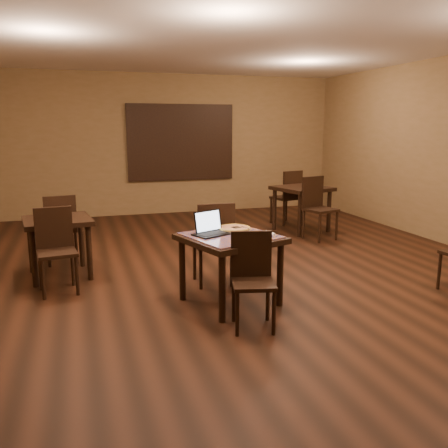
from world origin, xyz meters
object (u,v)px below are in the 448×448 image
object	(u,v)px
pizza_pan	(234,229)
other_table_b_chair_far	(60,225)
other_table_a_chair_near	(317,204)
other_table_a_chair_far	(289,194)
tiled_table	(230,244)
chair_main_near	(252,274)
other_table_a	(302,194)
other_table_b	(58,228)
chair_main_far	(214,239)
laptop	(210,228)
other_table_b_chair_near	(56,245)

from	to	relation	value
pizza_pan	other_table_b_chair_far	world-z (taller)	other_table_b_chair_far
other_table_b_chair_far	other_table_a_chair_near	bearing A→B (deg)	176.98
other_table_a_chair_near	other_table_a_chair_far	distance (m)	1.24
tiled_table	other_table_a_chair_far	world-z (taller)	other_table_a_chair_far
chair_main_near	other_table_a	bearing A→B (deg)	70.29
chair_main_near	other_table_a_chair_near	xyz separation A→B (m)	(2.33, 3.07, 0.08)
other_table_a_chair_far	other_table_b	bearing A→B (deg)	11.53
chair_main_near	other_table_b_chair_far	bearing A→B (deg)	136.13
chair_main_far	chair_main_near	bearing A→B (deg)	93.65
pizza_pan	other_table_a	world-z (taller)	other_table_a
pizza_pan	other_table_a_chair_far	distance (m)	4.14
chair_main_far	other_table_a_chair_far	xyz separation A→B (m)	(2.40, 3.09, 0.02)
other_table_a_chair_far	other_table_b	size ratio (longest dim) A/B	1.17
chair_main_near	pizza_pan	xyz separation A→B (m)	(0.10, 0.86, 0.25)
chair_main_far	other_table_a	size ratio (longest dim) A/B	0.95
other_table_a_chair_near	other_table_b	xyz separation A→B (m)	(-4.15, -0.90, 0.03)
chair_main_near	pizza_pan	world-z (taller)	chair_main_near
chair_main_near	other_table_b	world-z (taller)	chair_main_near
tiled_table	pizza_pan	distance (m)	0.29
chair_main_near	other_table_b	size ratio (longest dim) A/B	1.01
tiled_table	chair_main_near	distance (m)	0.64
pizza_pan	tiled_table	bearing A→B (deg)	-116.57
laptop	other_table_b	world-z (taller)	laptop
pizza_pan	other_table_a_chair_far	world-z (taller)	other_table_a_chair_far
laptop	other_table_a_chair_far	bearing A→B (deg)	29.82
laptop	other_table_a_chair_near	size ratio (longest dim) A/B	0.40
tiled_table	other_table_b	bearing A→B (deg)	120.91
chair_main_far	other_table_a	distance (m)	3.43
laptop	other_table_a_chair_near	bearing A→B (deg)	18.36
laptop	other_table_b_chair_near	distance (m)	1.86
pizza_pan	other_table_a	bearing A→B (deg)	51.50
laptop	other_table_a	size ratio (longest dim) A/B	0.40
other_table_a	other_table_b	distance (m)	4.44
other_table_a_chair_far	other_table_a	bearing A→B (deg)	72.25
other_table_a_chair_far	chair_main_far	bearing A→B (deg)	36.62
chair_main_far	other_table_b_chair_far	distance (m)	2.34
other_table_b	other_table_a_chair_far	bearing A→B (deg)	19.47
other_table_b_chair_far	other_table_a	bearing A→B (deg)	-174.71
laptop	other_table_b_chair_far	distance (m)	2.59
laptop	other_table_a_chair_near	distance (m)	3.47
tiled_table	chair_main_near	bearing A→B (deg)	-106.63
chair_main_near	pizza_pan	distance (m)	0.90
tiled_table	other_table_a	xyz separation A→B (m)	(2.37, 3.07, 0.02)
tiled_table	other_table_a_chair_near	xyz separation A→B (m)	(2.35, 2.45, -0.06)
laptop	other_table_a	distance (m)	3.93
laptop	other_table_b_chair_near	bearing A→B (deg)	127.17
other_table_a	laptop	bearing A→B (deg)	-146.41
tiled_table	other_table_a_chair_near	bearing A→B (deg)	27.96
other_table_a_chair_far	chair_main_near	bearing A→B (deg)	45.66
other_table_b	other_table_a	bearing A→B (deg)	12.46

